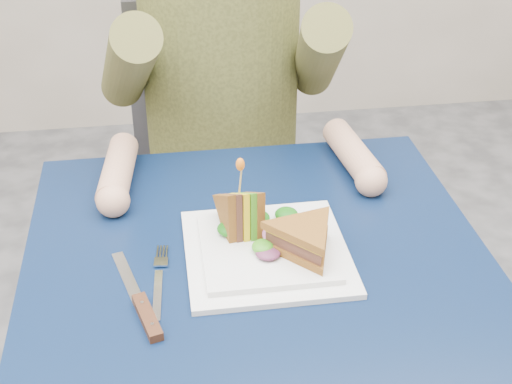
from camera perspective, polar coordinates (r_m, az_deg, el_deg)
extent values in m
cube|color=black|center=(1.15, 0.23, -5.99)|extent=(0.75, 0.75, 0.03)
cylinder|color=#595B5E|center=(1.64, -12.85, -10.08)|extent=(0.04, 0.04, 0.70)
cylinder|color=#595B5E|center=(1.69, 9.46, -8.07)|extent=(0.04, 0.04, 0.70)
cube|color=#47474C|center=(1.78, -2.56, -1.33)|extent=(0.42, 0.40, 0.04)
cube|color=#47474C|center=(1.82, -3.36, 8.40)|extent=(0.42, 0.03, 0.46)
cylinder|color=#47474C|center=(1.78, -7.64, -11.11)|extent=(0.02, 0.02, 0.43)
cylinder|color=#47474C|center=(1.81, 3.97, -10.04)|extent=(0.02, 0.02, 0.43)
cylinder|color=#47474C|center=(2.05, -7.95, -4.62)|extent=(0.02, 0.02, 0.43)
cylinder|color=#47474C|center=(2.07, 2.06, -3.80)|extent=(0.02, 0.02, 0.43)
cylinder|color=#474A21|center=(1.57, -2.85, 11.20)|extent=(0.34, 0.34, 0.52)
cylinder|color=brown|center=(1.47, -10.18, 9.96)|extent=(0.15, 0.39, 0.31)
cylinder|color=tan|center=(1.35, -10.99, 1.68)|extent=(0.08, 0.20, 0.06)
sphere|color=tan|center=(1.26, -11.37, -0.69)|extent=(0.06, 0.06, 0.06)
cylinder|color=brown|center=(1.51, 5.02, 10.88)|extent=(0.15, 0.39, 0.31)
cylinder|color=tan|center=(1.39, 7.78, 3.06)|extent=(0.08, 0.20, 0.06)
sphere|color=tan|center=(1.31, 9.19, 0.90)|extent=(0.06, 0.06, 0.06)
cube|color=white|center=(1.15, 0.86, -4.86)|extent=(0.26, 0.26, 0.01)
cube|color=white|center=(1.15, 0.86, -4.46)|extent=(0.21, 0.21, 0.01)
cube|color=silver|center=(1.08, -7.88, -8.17)|extent=(0.02, 0.12, 0.00)
cube|color=silver|center=(1.14, -7.61, -5.57)|extent=(0.02, 0.02, 0.00)
cube|color=silver|center=(1.17, -7.89, -4.76)|extent=(0.01, 0.03, 0.00)
cube|color=silver|center=(1.17, -7.64, -4.76)|extent=(0.01, 0.03, 0.00)
cube|color=silver|center=(1.16, -7.40, -4.76)|extent=(0.01, 0.03, 0.00)
cube|color=silver|center=(1.16, -7.15, -4.75)|extent=(0.01, 0.03, 0.00)
cube|color=silver|center=(1.12, -10.22, -6.77)|extent=(0.05, 0.14, 0.00)
cube|color=black|center=(1.04, -8.68, -9.86)|extent=(0.04, 0.10, 0.01)
cylinder|color=silver|center=(1.06, -9.11, -8.74)|extent=(0.01, 0.01, 0.00)
cylinder|color=silver|center=(1.02, -8.30, -10.44)|extent=(0.01, 0.01, 0.00)
cylinder|color=tan|center=(1.12, -1.25, 0.98)|extent=(0.01, 0.01, 0.06)
ellipsoid|color=orange|center=(1.11, -1.27, 2.22)|extent=(0.01, 0.01, 0.02)
torus|color=#9E4C7A|center=(1.14, 1.57, -3.44)|extent=(0.04, 0.04, 0.02)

